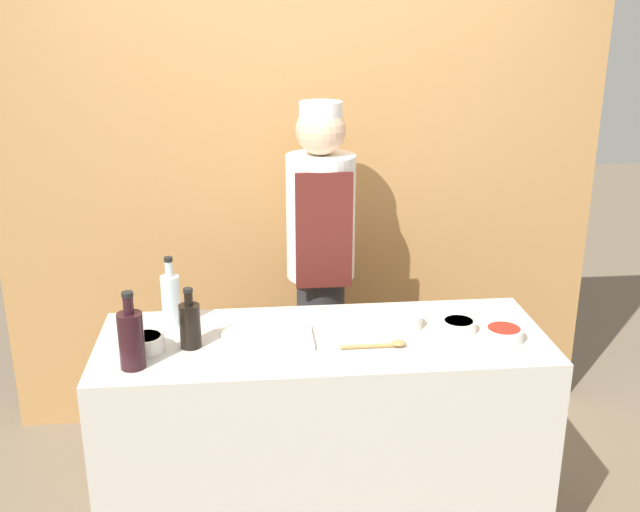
% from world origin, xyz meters
% --- Properties ---
extents(cabinet_wall, '(2.96, 0.18, 2.40)m').
position_xyz_m(cabinet_wall, '(0.00, 1.10, 1.20)').
color(cabinet_wall, '#B7844C').
rests_on(cabinet_wall, ground_plane).
extents(counter, '(1.68, 0.62, 0.92)m').
position_xyz_m(counter, '(0.00, 0.00, 0.46)').
color(counter, beige).
rests_on(counter, ground_plane).
extents(sauce_bowl_red, '(0.15, 0.15, 0.05)m').
position_xyz_m(sauce_bowl_red, '(0.66, -0.09, 0.94)').
color(sauce_bowl_red, white).
rests_on(sauce_bowl_red, counter).
extents(sauce_bowl_white, '(0.13, 0.13, 0.05)m').
position_xyz_m(sauce_bowl_white, '(0.32, 0.07, 0.94)').
color(sauce_bowl_white, white).
rests_on(sauce_bowl_white, counter).
extents(sauce_bowl_orange, '(0.13, 0.13, 0.06)m').
position_xyz_m(sauce_bowl_orange, '(-0.65, -0.05, 0.95)').
color(sauce_bowl_orange, white).
rests_on(sauce_bowl_orange, counter).
extents(sauce_bowl_brown, '(0.13, 0.13, 0.04)m').
position_xyz_m(sauce_bowl_brown, '(0.52, 0.01, 0.94)').
color(sauce_bowl_brown, white).
rests_on(sauce_bowl_brown, counter).
extents(cutting_board, '(0.34, 0.20, 0.02)m').
position_xyz_m(cutting_board, '(-0.21, -0.02, 0.93)').
color(cutting_board, white).
rests_on(cutting_board, counter).
extents(bottle_clear, '(0.07, 0.07, 0.28)m').
position_xyz_m(bottle_clear, '(-0.57, 0.18, 1.02)').
color(bottle_clear, silver).
rests_on(bottle_clear, counter).
extents(bottle_wine, '(0.09, 0.09, 0.28)m').
position_xyz_m(bottle_wine, '(-0.68, -0.17, 1.02)').
color(bottle_wine, black).
rests_on(bottle_wine, counter).
extents(bottle_soy, '(0.08, 0.08, 0.23)m').
position_xyz_m(bottle_soy, '(-0.49, -0.03, 1.00)').
color(bottle_soy, black).
rests_on(bottle_soy, counter).
extents(wooden_spoon, '(0.24, 0.04, 0.02)m').
position_xyz_m(wooden_spoon, '(0.20, -0.11, 0.93)').
color(wooden_spoon, '#B2844C').
rests_on(wooden_spoon, counter).
extents(chef_center, '(0.31, 0.31, 1.70)m').
position_xyz_m(chef_center, '(0.06, 0.68, 0.95)').
color(chef_center, '#28282D').
rests_on(chef_center, ground_plane).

